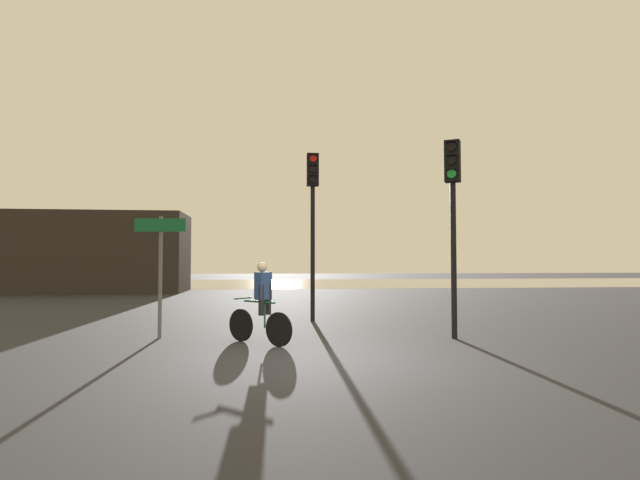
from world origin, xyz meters
The scene contains 7 objects.
ground_plane centered at (0.00, 0.00, 0.00)m, with size 120.00×120.00×0.00m, color #28282D.
water_strip centered at (0.00, 29.50, 0.00)m, with size 80.00×16.00×0.01m, color gray.
distant_building centered at (-12.63, 19.50, 2.10)m, with size 14.66×4.00×4.21m, color #2D2823.
traffic_light_center centered at (0.35, 5.49, 3.20)m, with size 0.32×0.34×4.61m.
traffic_light_near_right centered at (3.06, 2.14, 2.95)m, with size 0.40×0.42×4.23m.
direction_sign_post centered at (-3.17, 2.86, 1.70)m, with size 1.10×0.18×2.60m.
cyclist centered at (-1.00, 1.83, 0.82)m, with size 1.26×1.22×1.62m.
Camera 1 is at (-0.90, -8.12, 1.63)m, focal length 28.00 mm.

